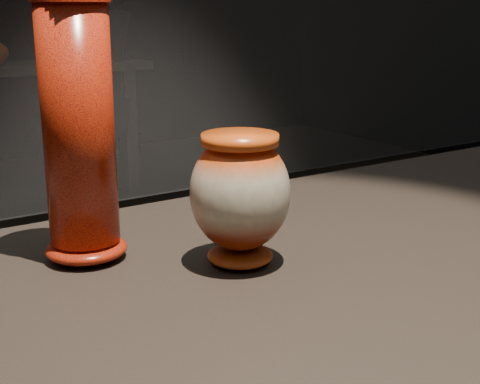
# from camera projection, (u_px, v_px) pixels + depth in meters

# --- Properties ---
(main_vase) EXTENTS (0.16, 0.16, 0.19)m
(main_vase) POSITION_uv_depth(u_px,v_px,m) (240.00, 194.00, 0.93)
(main_vase) COLOR maroon
(main_vase) RESTS_ON display_plinth
(tall_vase) EXTENTS (0.13, 0.13, 0.37)m
(tall_vase) POSITION_uv_depth(u_px,v_px,m) (79.00, 136.00, 0.93)
(tall_vase) COLOR red
(tall_vase) RESTS_ON display_plinth
(back_vase_right) EXTENTS (0.08, 0.08, 0.13)m
(back_vase_right) POSITION_uv_depth(u_px,v_px,m) (79.00, 51.00, 4.43)
(back_vase_right) COLOR brown
(back_vase_right) RESTS_ON back_shelf
(visitor) EXTENTS (0.67, 0.60, 1.54)m
(visitor) POSITION_uv_depth(u_px,v_px,m) (110.00, 81.00, 4.49)
(visitor) COLOR black
(visitor) RESTS_ON ground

